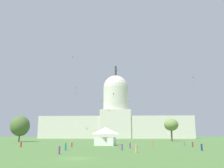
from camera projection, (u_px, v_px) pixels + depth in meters
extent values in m
plane|color=#4C7538|center=(77.00, 158.00, 36.40)|extent=(800.00, 800.00, 0.00)
cube|color=beige|center=(79.00, 128.00, 222.96)|extent=(67.54, 24.13, 19.43)
cube|color=beige|center=(153.00, 127.00, 219.55)|extent=(67.54, 24.13, 19.43)
cube|color=beige|center=(116.00, 124.00, 221.81)|extent=(26.83, 26.54, 24.92)
cylinder|color=beige|center=(116.00, 99.00, 226.50)|extent=(22.91, 22.91, 21.42)
sphere|color=beige|center=(116.00, 88.00, 228.66)|extent=(22.85, 22.85, 22.85)
cylinder|color=#2D3833|center=(116.00, 71.00, 231.92)|extent=(1.80, 1.80, 9.36)
cube|color=white|center=(105.00, 141.00, 79.81)|extent=(6.84, 7.04, 2.52)
pyramid|color=white|center=(105.00, 131.00, 80.51)|extent=(7.18, 7.39, 2.21)
cylinder|color=#42301E|center=(19.00, 137.00, 119.99)|extent=(0.54, 0.54, 4.66)
ellipsoid|color=#4C6633|center=(20.00, 126.00, 121.07)|extent=(9.52, 9.96, 9.94)
cylinder|color=brown|center=(172.00, 135.00, 131.36)|extent=(0.82, 0.82, 6.74)
ellipsoid|color=olive|center=(171.00, 125.00, 132.43)|extent=(10.23, 10.06, 6.52)
cylinder|color=maroon|center=(193.00, 144.00, 69.62)|extent=(0.48, 0.48, 1.40)
sphere|color=tan|center=(192.00, 142.00, 69.79)|extent=(0.33, 0.33, 0.24)
cylinder|color=navy|center=(202.00, 147.00, 53.80)|extent=(0.54, 0.54, 1.42)
sphere|color=brown|center=(201.00, 144.00, 53.96)|extent=(0.29, 0.29, 0.21)
cylinder|color=red|center=(72.00, 145.00, 68.96)|extent=(0.45, 0.45, 1.26)
sphere|color=beige|center=(72.00, 142.00, 69.12)|extent=(0.29, 0.29, 0.24)
cylinder|color=tan|center=(136.00, 149.00, 47.56)|extent=(0.44, 0.44, 1.46)
sphere|color=beige|center=(136.00, 144.00, 47.73)|extent=(0.23, 0.23, 0.22)
cylinder|color=red|center=(21.00, 144.00, 68.72)|extent=(0.64, 0.64, 1.50)
sphere|color=#A37556|center=(21.00, 141.00, 68.89)|extent=(0.28, 0.28, 0.20)
cylinder|color=#1E757A|center=(66.00, 147.00, 54.14)|extent=(0.43, 0.43, 1.51)
sphere|color=brown|center=(66.00, 143.00, 54.32)|extent=(0.31, 0.31, 0.25)
cylinder|color=orange|center=(152.00, 144.00, 75.66)|extent=(0.52, 0.52, 1.39)
sphere|color=beige|center=(152.00, 141.00, 75.82)|extent=(0.35, 0.35, 0.25)
cylinder|color=#703D93|center=(130.00, 146.00, 62.55)|extent=(0.49, 0.49, 1.36)
sphere|color=brown|center=(130.00, 143.00, 62.71)|extent=(0.28, 0.28, 0.20)
cylinder|color=gray|center=(184.00, 143.00, 77.70)|extent=(0.59, 0.59, 1.46)
sphere|color=#A37556|center=(184.00, 141.00, 77.87)|extent=(0.29, 0.29, 0.21)
cylinder|color=#703D93|center=(59.00, 150.00, 43.97)|extent=(0.41, 0.41, 1.37)
sphere|color=#A37556|center=(59.00, 146.00, 44.13)|extent=(0.28, 0.28, 0.24)
cylinder|color=#703D93|center=(122.00, 147.00, 54.98)|extent=(0.41, 0.41, 1.31)
sphere|color=#A37556|center=(122.00, 144.00, 55.13)|extent=(0.27, 0.27, 0.21)
cube|color=black|center=(114.00, 94.00, 161.63)|extent=(0.63, 0.96, 0.97)
cylinder|color=black|center=(114.00, 96.00, 161.26)|extent=(0.14, 0.10, 2.84)
pyramid|color=#33BCDB|center=(76.00, 106.00, 204.76)|extent=(1.50, 1.33, 0.21)
pyramid|color=#D1339E|center=(192.00, 78.00, 97.05)|extent=(1.55, 1.92, 0.33)
cylinder|color=red|center=(193.00, 83.00, 96.42)|extent=(0.31, 0.18, 2.26)
pyramid|color=#8CD133|center=(74.00, 120.00, 134.54)|extent=(1.10, 1.36, 0.36)
cube|color=pink|center=(152.00, 72.00, 165.01)|extent=(0.35, 1.26, 1.43)
cube|color=green|center=(129.00, 98.00, 189.69)|extent=(0.78, 0.84, 1.23)
cylinder|color=green|center=(129.00, 101.00, 189.25)|extent=(0.42, 0.40, 3.16)
pyramid|color=teal|center=(102.00, 101.00, 127.43)|extent=(1.25, 1.33, 0.33)
cube|color=white|center=(48.00, 66.00, 132.44)|extent=(0.47, 0.78, 0.82)
pyramid|color=red|center=(77.00, 89.00, 93.87)|extent=(1.29, 1.56, 0.16)
cylinder|color=red|center=(76.00, 93.00, 93.42)|extent=(0.14, 0.23, 1.53)
pyramid|color=orange|center=(80.00, 126.00, 186.64)|extent=(1.22, 0.87, 0.19)
pyramid|color=yellow|center=(109.00, 111.00, 114.54)|extent=(1.63, 1.45, 0.32)
pyramid|color=blue|center=(72.00, 58.00, 164.83)|extent=(1.29, 1.34, 0.38)
pyramid|color=purple|center=(117.00, 71.00, 120.19)|extent=(1.22, 0.70, 0.19)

